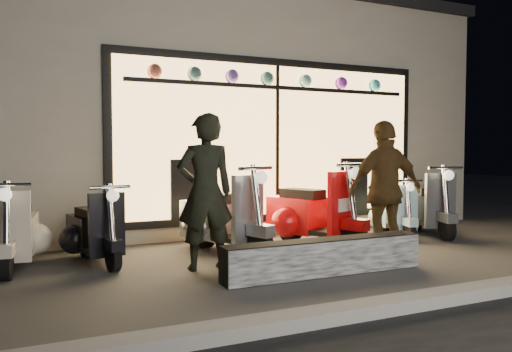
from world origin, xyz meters
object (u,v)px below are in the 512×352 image
(woman, at_px, (385,190))
(scooter_red, at_px, (306,213))
(scooter_silver, at_px, (218,218))
(man, at_px, (205,192))
(graffiti_barrier, at_px, (324,257))

(woman, bearing_deg, scooter_red, -66.07)
(scooter_silver, relative_size, scooter_red, 0.98)
(scooter_silver, distance_m, woman, 2.28)
(scooter_red, bearing_deg, woman, -92.98)
(scooter_silver, height_order, man, man)
(scooter_silver, relative_size, woman, 0.89)
(scooter_silver, height_order, woman, woman)
(scooter_silver, height_order, scooter_red, scooter_red)
(scooter_red, relative_size, woman, 0.91)
(scooter_silver, xyz_separation_m, man, (-0.49, -0.96, 0.45))
(graffiti_barrier, height_order, woman, woman)
(scooter_red, xyz_separation_m, man, (-1.83, -0.86, 0.44))
(graffiti_barrier, distance_m, man, 1.54)
(scooter_silver, distance_m, scooter_red, 1.34)
(woman, bearing_deg, man, -5.35)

